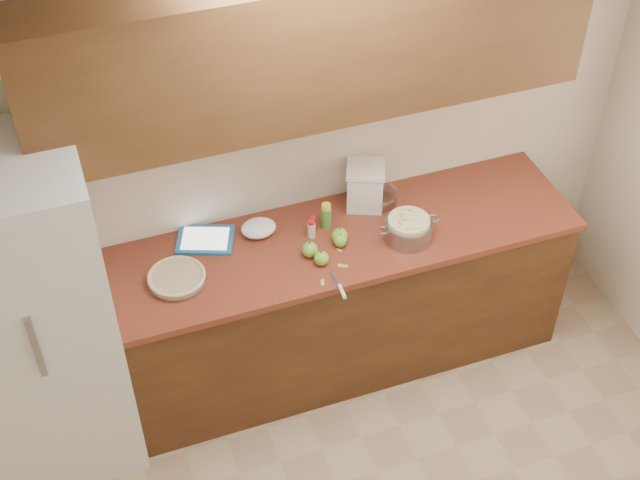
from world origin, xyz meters
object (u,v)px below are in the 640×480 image
object	(u,v)px
colander	(408,229)
tablet	(205,240)
pie	(177,278)
flour_canister	(365,185)

from	to	relation	value
colander	tablet	bearing A→B (deg)	161.83
pie	flour_canister	xyz separation A→B (m)	(1.07, 0.24, 0.10)
pie	flour_canister	bearing A→B (deg)	12.57
flour_canister	tablet	world-z (taller)	flour_canister
pie	flour_canister	distance (m)	1.10
colander	tablet	size ratio (longest dim) A/B	0.98
pie	colander	world-z (taller)	colander
flour_canister	tablet	xyz separation A→B (m)	(-0.87, -0.00, -0.11)
pie	colander	size ratio (longest dim) A/B	0.88
tablet	flour_canister	bearing A→B (deg)	20.79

